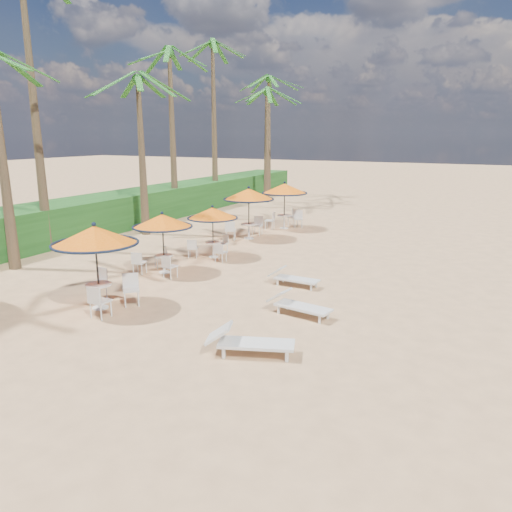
% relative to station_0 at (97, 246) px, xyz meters
% --- Properties ---
extents(ground, '(160.00, 160.00, 0.00)m').
position_rel_station_0_xyz_m(ground, '(4.78, 0.16, -1.90)').
color(ground, tan).
rests_on(ground, ground).
extents(scrub_hedge, '(3.00, 40.00, 1.80)m').
position_rel_station_0_xyz_m(scrub_hedge, '(-8.72, 11.16, -1.00)').
color(scrub_hedge, '#194716').
rests_on(scrub_hedge, ground).
extents(station_0, '(2.49, 2.49, 2.60)m').
position_rel_station_0_xyz_m(station_0, '(0.00, 0.00, 0.00)').
color(station_0, black).
rests_on(station_0, ground).
extents(station_1, '(2.20, 2.20, 2.30)m').
position_rel_station_0_xyz_m(station_1, '(-0.70, 3.96, -0.22)').
color(station_1, black).
rests_on(station_1, ground).
extents(station_2, '(2.10, 2.17, 2.19)m').
position_rel_station_0_xyz_m(station_2, '(-0.28, 6.83, -0.30)').
color(station_2, black).
rests_on(station_2, ground).
extents(station_3, '(2.47, 2.55, 2.58)m').
position_rel_station_0_xyz_m(station_3, '(-0.70, 10.86, 0.07)').
color(station_3, black).
rests_on(station_3, ground).
extents(station_4, '(2.45, 2.55, 2.55)m').
position_rel_station_0_xyz_m(station_4, '(-0.17, 14.16, -0.03)').
color(station_4, black).
rests_on(station_4, ground).
extents(lounger_near, '(2.16, 1.30, 0.74)m').
position_rel_station_0_xyz_m(lounger_near, '(5.37, -0.95, -1.55)').
color(lounger_near, silver).
rests_on(lounger_near, ground).
extents(lounger_mid, '(1.97, 0.90, 0.68)m').
position_rel_station_0_xyz_m(lounger_mid, '(5.42, 2.05, -1.58)').
color(lounger_mid, silver).
rests_on(lounger_mid, ground).
extents(lounger_far, '(1.78, 0.62, 0.63)m').
position_rel_station_0_xyz_m(lounger_far, '(4.21, 4.59, -1.60)').
color(lounger_far, silver).
rests_on(lounger_far, ground).
extents(palm_3, '(5.00, 5.00, 7.82)m').
position_rel_station_0_xyz_m(palm_3, '(-5.92, 9.50, 5.20)').
color(palm_3, brown).
rests_on(palm_3, ground).
extents(palm_4, '(5.00, 5.00, 9.79)m').
position_rel_station_0_xyz_m(palm_4, '(-7.61, 14.48, 7.06)').
color(palm_4, brown).
rests_on(palm_4, ground).
extents(palm_5, '(5.00, 5.00, 11.01)m').
position_rel_station_0_xyz_m(palm_5, '(-7.90, 19.76, 8.19)').
color(palm_5, brown).
rests_on(palm_5, ground).
extents(palm_6, '(5.00, 5.00, 8.18)m').
position_rel_station_0_xyz_m(palm_6, '(-5.64, 23.39, 5.54)').
color(palm_6, brown).
rests_on(palm_6, ground).
extents(palm_7, '(5.00, 5.00, 9.44)m').
position_rel_station_0_xyz_m(palm_7, '(-7.12, 26.89, 6.73)').
color(palm_7, brown).
rests_on(palm_7, ground).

